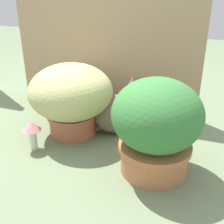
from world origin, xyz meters
The scene contains 6 objects.
ground_plane centered at (0.00, 0.00, 0.00)m, with size 6.00×6.00×0.00m, color #677958.
cardboard_backdrop centered at (0.00, 0.46, 0.36)m, with size 1.18×0.03×0.71m, color tan.
grass_planter centered at (-0.05, 0.09, 0.22)m, with size 0.45×0.45×0.39m.
leafy_planter centered at (0.45, -0.11, 0.23)m, with size 0.39×0.39×0.44m.
cat centered at (0.19, 0.20, 0.12)m, with size 0.35×0.31×0.32m.
mushroom_ornament_pink centered at (-0.17, -0.13, 0.11)m, with size 0.09×0.09×0.15m.
Camera 1 is at (0.63, -1.20, 0.82)m, focal length 46.82 mm.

